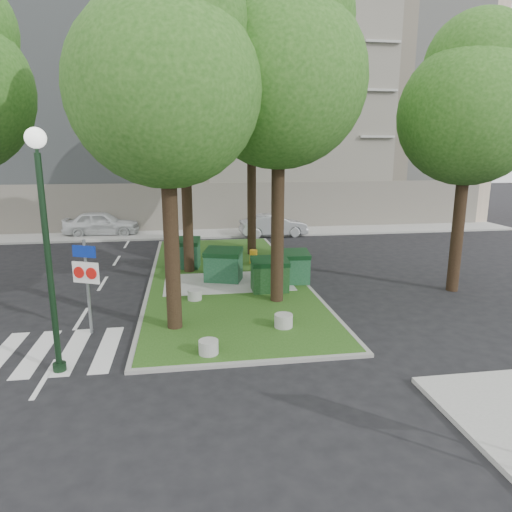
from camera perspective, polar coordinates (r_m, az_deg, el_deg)
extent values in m
plane|color=black|center=(11.80, -2.78, -13.44)|extent=(120.00, 120.00, 0.00)
cube|color=#224D16|center=(19.29, -3.83, -2.64)|extent=(6.00, 16.00, 0.12)
cube|color=gray|center=(19.29, -3.83, -2.67)|extent=(6.30, 16.30, 0.10)
cube|color=#999993|center=(29.49, -6.60, 2.78)|extent=(42.00, 3.00, 0.12)
cube|color=silver|center=(13.38, -20.00, -10.91)|extent=(5.00, 3.00, 0.01)
cube|color=tan|center=(36.63, -7.44, 17.21)|extent=(41.00, 12.00, 16.00)
cylinder|color=black|center=(13.20, -10.59, 3.31)|extent=(0.44, 0.44, 6.16)
sphere|color=#215015|center=(13.11, -11.31, 19.64)|extent=(5.20, 5.20, 5.20)
sphere|color=#215015|center=(13.62, -10.23, 26.96)|extent=(3.90, 3.90, 3.90)
cylinder|color=black|center=(15.44, 2.73, 5.95)|extent=(0.44, 0.44, 6.72)
sphere|color=#215015|center=(15.48, 2.90, 21.12)|extent=(5.60, 5.60, 5.60)
sphere|color=#215015|center=(16.11, 4.01, 27.75)|extent=(4.20, 4.20, 4.20)
cylinder|color=black|center=(19.65, -8.60, 6.10)|extent=(0.44, 0.44, 5.88)
sphere|color=#215015|center=(19.55, -8.97, 16.55)|extent=(4.80, 4.80, 4.80)
sphere|color=#215015|center=(19.93, -8.22, 21.36)|extent=(3.60, 3.60, 3.60)
cylinder|color=black|center=(22.81, -0.55, 8.60)|extent=(0.44, 0.44, 7.00)
sphere|color=#215015|center=(22.88, -0.58, 19.27)|extent=(5.80, 5.80, 5.80)
sphere|color=#215015|center=(23.42, 0.13, 24.08)|extent=(4.35, 4.35, 4.35)
cylinder|color=black|center=(18.63, 24.07, 4.75)|extent=(0.44, 0.44, 5.88)
sphere|color=#215015|center=(18.53, 25.12, 15.72)|extent=(5.00, 5.00, 5.00)
sphere|color=#215015|center=(19.05, 26.09, 20.64)|extent=(3.75, 3.75, 3.75)
cube|color=#0F371F|center=(20.74, -9.07, 0.09)|extent=(1.55, 1.18, 1.11)
cube|color=black|center=(20.61, -9.13, 1.83)|extent=(1.61, 1.25, 0.32)
cube|color=#134124|center=(18.41, -4.09, -1.44)|extent=(1.63, 1.34, 1.10)
cube|color=black|center=(18.26, -4.13, 0.51)|extent=(1.70, 1.42, 0.32)
cube|color=#103612|center=(17.08, 1.73, -2.66)|extent=(1.34, 0.91, 1.04)
cube|color=black|center=(16.92, 1.74, -0.69)|extent=(1.38, 0.98, 0.30)
cube|color=#154526|center=(18.19, 4.41, -1.68)|extent=(1.40, 0.98, 1.07)
cube|color=black|center=(18.04, 4.44, 0.23)|extent=(1.45, 1.05, 0.31)
cylinder|color=#9C9D98|center=(12.08, -5.95, -11.25)|extent=(0.51, 0.51, 0.37)
cylinder|color=#9E9E99|center=(13.75, 3.46, -8.07)|extent=(0.55, 0.55, 0.39)
cylinder|color=#969792|center=(16.28, -7.67, -4.82)|extent=(0.50, 0.50, 0.36)
cylinder|color=orange|center=(21.29, -0.32, -0.07)|extent=(0.36, 0.36, 0.63)
cylinder|color=black|center=(11.61, -24.44, -1.35)|extent=(0.15, 0.15, 5.22)
cylinder|color=black|center=(12.42, -23.34, -12.61)|extent=(0.31, 0.31, 0.21)
sphere|color=white|center=(11.31, -25.85, 13.15)|extent=(0.46, 0.46, 0.46)
cylinder|color=slate|center=(14.04, -20.28, -3.71)|extent=(0.12, 0.12, 2.82)
cube|color=navy|center=(13.79, -20.63, 0.57)|extent=(0.69, 0.34, 0.34)
cube|color=white|center=(13.92, -20.43, -1.93)|extent=(0.79, 0.39, 0.62)
cylinder|color=red|center=(13.97, -21.24, -1.95)|extent=(0.32, 0.17, 0.34)
cylinder|color=red|center=(13.88, -19.61, -1.90)|extent=(0.32, 0.17, 0.34)
imported|color=white|center=(30.47, -18.74, 3.89)|extent=(4.68, 2.04, 1.57)
imported|color=#A2A6AA|center=(28.67, 2.19, 3.85)|extent=(4.29, 1.76, 1.38)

